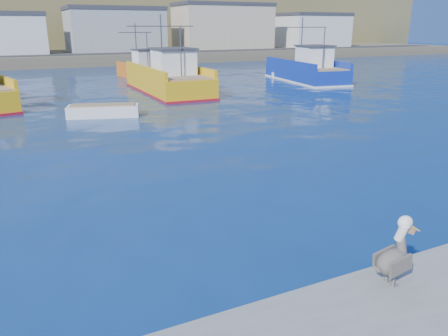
{
  "coord_description": "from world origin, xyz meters",
  "views": [
    {
      "loc": [
        -6.85,
        -9.3,
        5.63
      ],
      "look_at": [
        -0.8,
        3.16,
        1.12
      ],
      "focal_mm": 35.0,
      "sensor_mm": 36.0,
      "label": 1
    }
  ],
  "objects_px": {
    "skiff_far": "(275,74)",
    "trawler_blue": "(306,71)",
    "pelican": "(395,256)",
    "boat_orange": "(141,69)",
    "trawler_yellow_b": "(168,80)",
    "skiff_mid": "(103,112)"
  },
  "relations": [
    {
      "from": "boat_orange",
      "to": "pelican",
      "type": "relative_size",
      "value": 5.2
    },
    {
      "from": "trawler_yellow_b",
      "to": "skiff_far",
      "type": "height_order",
      "value": "trawler_yellow_b"
    },
    {
      "from": "boat_orange",
      "to": "skiff_far",
      "type": "xyz_separation_m",
      "value": [
        14.81,
        -5.01,
        -0.74
      ]
    },
    {
      "from": "trawler_blue",
      "to": "skiff_mid",
      "type": "height_order",
      "value": "trawler_blue"
    },
    {
      "from": "skiff_far",
      "to": "pelican",
      "type": "height_order",
      "value": "pelican"
    },
    {
      "from": "boat_orange",
      "to": "skiff_far",
      "type": "height_order",
      "value": "boat_orange"
    },
    {
      "from": "skiff_mid",
      "to": "pelican",
      "type": "relative_size",
      "value": 3.17
    },
    {
      "from": "skiff_mid",
      "to": "pelican",
      "type": "bearing_deg",
      "value": -86.54
    },
    {
      "from": "trawler_yellow_b",
      "to": "skiff_mid",
      "type": "relative_size",
      "value": 2.72
    },
    {
      "from": "trawler_yellow_b",
      "to": "skiff_mid",
      "type": "xyz_separation_m",
      "value": [
        -7.47,
        -8.68,
        -0.81
      ]
    },
    {
      "from": "boat_orange",
      "to": "skiff_far",
      "type": "distance_m",
      "value": 15.65
    },
    {
      "from": "trawler_blue",
      "to": "skiff_mid",
      "type": "distance_m",
      "value": 25.67
    },
    {
      "from": "trawler_blue",
      "to": "skiff_far",
      "type": "bearing_deg",
      "value": 93.56
    },
    {
      "from": "boat_orange",
      "to": "skiff_mid",
      "type": "relative_size",
      "value": 1.64
    },
    {
      "from": "pelican",
      "to": "skiff_far",
      "type": "bearing_deg",
      "value": 60.81
    },
    {
      "from": "trawler_yellow_b",
      "to": "skiff_far",
      "type": "relative_size",
      "value": 3.32
    },
    {
      "from": "pelican",
      "to": "boat_orange",
      "type": "bearing_deg",
      "value": 80.99
    },
    {
      "from": "skiff_far",
      "to": "trawler_blue",
      "type": "bearing_deg",
      "value": -86.44
    },
    {
      "from": "skiff_mid",
      "to": "skiff_far",
      "type": "height_order",
      "value": "skiff_mid"
    },
    {
      "from": "trawler_yellow_b",
      "to": "boat_orange",
      "type": "relative_size",
      "value": 1.66
    },
    {
      "from": "boat_orange",
      "to": "skiff_mid",
      "type": "distance_m",
      "value": 22.45
    },
    {
      "from": "skiff_mid",
      "to": "skiff_far",
      "type": "bearing_deg",
      "value": 34.27
    }
  ]
}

